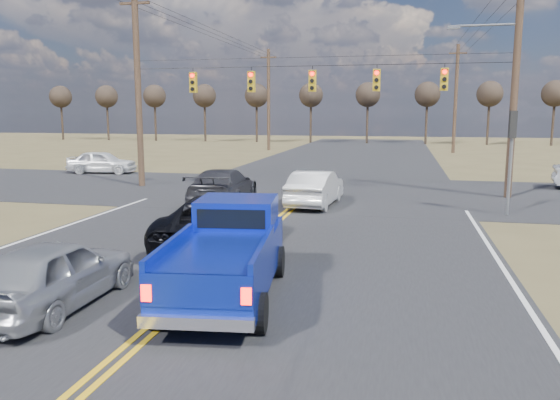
% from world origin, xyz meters
% --- Properties ---
extents(ground, '(160.00, 160.00, 0.00)m').
position_xyz_m(ground, '(0.00, 0.00, 0.00)').
color(ground, brown).
rests_on(ground, ground).
extents(road_main, '(14.00, 120.00, 0.02)m').
position_xyz_m(road_main, '(0.00, 10.00, 0.00)').
color(road_main, '#28282B').
rests_on(road_main, ground).
extents(road_cross, '(120.00, 12.00, 0.02)m').
position_xyz_m(road_cross, '(0.00, 18.00, 0.00)').
color(road_cross, '#28282B').
rests_on(road_cross, ground).
extents(signal_gantry, '(19.60, 4.83, 10.00)m').
position_xyz_m(signal_gantry, '(0.50, 17.79, 5.06)').
color(signal_gantry, '#473323').
rests_on(signal_gantry, ground).
extents(utility_poles, '(19.60, 58.32, 10.00)m').
position_xyz_m(utility_poles, '(0.00, 17.00, 5.23)').
color(utility_poles, '#473323').
rests_on(utility_poles, ground).
extents(treeline, '(87.00, 117.80, 7.40)m').
position_xyz_m(treeline, '(0.00, 26.96, 5.70)').
color(treeline, '#33261C').
rests_on(treeline, ground).
extents(pickup_truck, '(2.54, 5.33, 1.93)m').
position_xyz_m(pickup_truck, '(0.78, 2.45, 0.94)').
color(pickup_truck, black).
rests_on(pickup_truck, ground).
extents(silver_suv, '(1.69, 4.15, 1.41)m').
position_xyz_m(silver_suv, '(-2.40, 1.10, 0.70)').
color(silver_suv, '#97999E').
rests_on(silver_suv, ground).
extents(black_suv, '(2.80, 5.63, 1.53)m').
position_xyz_m(black_suv, '(-0.80, 6.58, 0.77)').
color(black_suv, black).
rests_on(black_suv, ground).
extents(white_car_queue, '(1.88, 4.56, 1.47)m').
position_xyz_m(white_car_queue, '(0.80, 14.08, 0.73)').
color(white_car_queue, silver).
rests_on(white_car_queue, ground).
extents(dgrey_car_queue, '(2.52, 5.37, 1.52)m').
position_xyz_m(dgrey_car_queue, '(-3.02, 13.46, 0.76)').
color(dgrey_car_queue, '#37363C').
rests_on(dgrey_car_queue, ground).
extents(cross_car_west, '(2.26, 4.42, 1.44)m').
position_xyz_m(cross_car_west, '(-14.23, 23.00, 0.72)').
color(cross_car_west, white).
rests_on(cross_car_west, ground).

